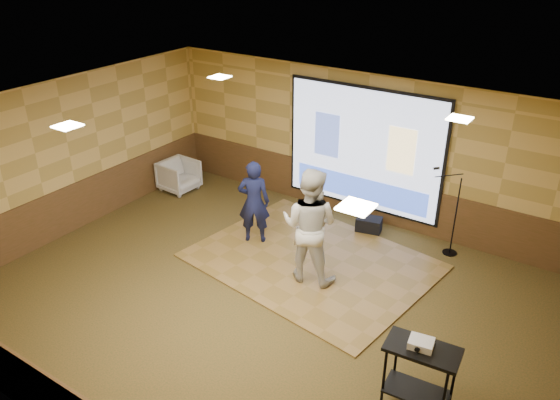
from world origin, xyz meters
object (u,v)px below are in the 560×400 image
Objects in this scene: player_left at (254,202)px; mic_stand at (450,229)px; projector_screen at (363,150)px; duffel_bag at (369,225)px; player_right at (310,226)px; av_table at (420,366)px; dance_floor at (311,261)px; projector at (421,343)px; banquet_chair at (179,176)px.

player_left is 3.63m from mic_stand.
projector_screen reaches higher than duffel_bag.
projector_screen is 2.04× the size of player_left.
player_right is 2.16× the size of av_table.
player_right is at bearing -83.57° from projector_screen.
duffel_bag is (0.45, -0.46, -1.32)m from projector_screen.
dance_floor is 1.15m from player_right.
projector_screen is 5.04m from projector.
mic_stand is (1.94, 1.66, 0.48)m from dance_floor.
projector_screen is 2.50m from dance_floor.
mic_stand reaches higher than dance_floor.
duffel_bag is (4.45, 0.63, -0.20)m from banquet_chair.
projector_screen reaches higher than mic_stand.
mic_stand reaches higher than projector.
player_left is at bearing -27.58° from player_right.
player_right is at bearing -94.73° from duffel_bag.
player_left reaches higher than projector.
projector reaches higher than av_table.
player_left is 0.81× the size of player_right.
player_left is 4.57m from projector.
mic_stand is at bearing 92.67° from projector.
projector is at bearing 137.86° from player_right.
player_left is at bearing -134.84° from mic_stand.
dance_floor is 3.60m from projector.
player_right is 3.08m from av_table.
av_table is 3.90m from mic_stand.
projector is at bearing -37.82° from dance_floor.
player_left reaches higher than mic_stand.
player_right is 2.59× the size of banquet_chair.
dance_floor is 5.20× the size of banquet_chair.
player_right reaches higher than mic_stand.
player_right is (0.22, -0.48, 1.02)m from dance_floor.
projector_screen is 0.82× the size of dance_floor.
duffel_bag is (0.39, 1.57, 0.14)m from dance_floor.
projector_screen is 2.02× the size of mic_stand.
player_right is at bearing 147.01° from av_table.
projector_screen is 3.56× the size of av_table.
projector_screen reaches higher than av_table.
dance_floor is (0.07, -2.03, -1.46)m from projector_screen.
player_left is 2.97m from banquet_chair.
projector_screen reaches higher than dance_floor.
av_table is (2.84, -4.17, -0.83)m from projector_screen.
banquet_chair is (-4.28, 1.42, -0.68)m from player_right.
player_left is at bearing -137.28° from duffel_bag.
projector is 0.17× the size of mic_stand.
projector_screen is at bearing 91.84° from dance_floor.
banquet_chair reaches higher than dance_floor.
banquet_chair is (-4.07, 0.94, 0.34)m from dance_floor.
player_right is 4.17× the size of duffel_bag.
player_right is at bearing -110.54° from mic_stand.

